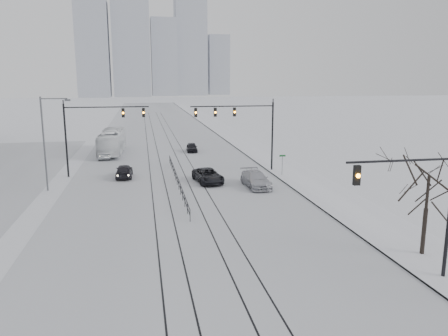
# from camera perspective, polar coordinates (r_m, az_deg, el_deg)

# --- Properties ---
(road) EXTENTS (22.00, 260.00, 0.02)m
(road) POSITION_cam_1_polar(r_m,az_deg,el_deg) (74.19, -8.00, 3.23)
(road) COLOR silver
(road) RESTS_ON ground
(sidewalk_east) EXTENTS (5.00, 260.00, 0.16)m
(sidewalk_east) POSITION_cam_1_polar(r_m,az_deg,el_deg) (75.99, 2.23, 3.58)
(sidewalk_east) COLOR white
(sidewalk_east) RESTS_ON ground
(curb) EXTENTS (0.10, 260.00, 0.12)m
(curb) POSITION_cam_1_polar(r_m,az_deg,el_deg) (75.49, 0.42, 3.52)
(curb) COLOR gray
(curb) RESTS_ON ground
(tram_rails) EXTENTS (5.30, 180.00, 0.01)m
(tram_rails) POSITION_cam_1_polar(r_m,az_deg,el_deg) (54.50, -6.98, 0.27)
(tram_rails) COLOR black
(tram_rails) RESTS_ON ground
(skyline) EXTENTS (96.00, 48.00, 72.00)m
(skyline) POSITION_cam_1_polar(r_m,az_deg,el_deg) (287.81, -9.29, 15.39)
(skyline) COLOR #A8ADB9
(skyline) RESTS_ON ground
(traffic_mast_near) EXTENTS (6.10, 0.37, 7.00)m
(traffic_mast_near) POSITION_cam_1_polar(r_m,az_deg,el_deg) (24.68, 24.62, -3.66)
(traffic_mast_near) COLOR black
(traffic_mast_near) RESTS_ON ground
(traffic_mast_ne) EXTENTS (9.60, 0.37, 8.00)m
(traffic_mast_ne) POSITION_cam_1_polar(r_m,az_deg,el_deg) (49.93, 2.67, 5.98)
(traffic_mast_ne) COLOR black
(traffic_mast_ne) RESTS_ON ground
(traffic_mast_nw) EXTENTS (9.10, 0.37, 8.00)m
(traffic_mast_nw) POSITION_cam_1_polar(r_m,az_deg,el_deg) (49.89, -16.68, 5.29)
(traffic_mast_nw) COLOR black
(traffic_mast_nw) RESTS_ON ground
(street_light_west) EXTENTS (2.73, 0.25, 9.00)m
(street_light_west) POSITION_cam_1_polar(r_m,az_deg,el_deg) (44.59, -22.13, 3.76)
(street_light_west) COLOR #595B60
(street_light_west) RESTS_ON ground
(bare_tree) EXTENTS (4.40, 4.40, 6.10)m
(bare_tree) POSITION_cam_1_polar(r_m,az_deg,el_deg) (28.45, 25.14, -1.95)
(bare_tree) COLOR black
(bare_tree) RESTS_ON ground
(median_fence) EXTENTS (0.06, 24.00, 1.00)m
(median_fence) POSITION_cam_1_polar(r_m,az_deg,el_deg) (44.64, -6.14, -1.55)
(median_fence) COLOR black
(median_fence) RESTS_ON ground
(street_sign) EXTENTS (0.70, 0.06, 2.40)m
(street_sign) POSITION_cam_1_polar(r_m,az_deg,el_deg) (48.64, 7.63, 0.80)
(street_sign) COLOR #595B60
(street_sign) RESTS_ON ground
(sedan_sb_inner) EXTENTS (1.84, 4.36, 1.47)m
(sedan_sb_inner) POSITION_cam_1_polar(r_m,az_deg,el_deg) (48.85, -12.91, -0.39)
(sedan_sb_inner) COLOR black
(sedan_sb_inner) RESTS_ON ground
(sedan_sb_outer) EXTENTS (2.15, 4.66, 1.48)m
(sedan_sb_outer) POSITION_cam_1_polar(r_m,az_deg,el_deg) (61.20, -15.49, 1.86)
(sedan_sb_outer) COLOR #979B9E
(sedan_sb_outer) RESTS_ON ground
(sedan_nb_front) EXTENTS (3.07, 5.46, 1.44)m
(sedan_nb_front) POSITION_cam_1_polar(r_m,az_deg,el_deg) (45.40, -2.12, -1.02)
(sedan_nb_front) COLOR black
(sedan_nb_front) RESTS_ON ground
(sedan_nb_right) EXTENTS (2.39, 5.41, 1.54)m
(sedan_nb_right) POSITION_cam_1_polar(r_m,az_deg,el_deg) (43.58, 4.18, -1.51)
(sedan_nb_right) COLOR #B5B6BD
(sedan_nb_right) RESTS_ON ground
(sedan_nb_far) EXTENTS (1.74, 3.89, 1.30)m
(sedan_nb_far) POSITION_cam_1_polar(r_m,az_deg,el_deg) (64.93, -4.22, 2.70)
(sedan_nb_far) COLOR black
(sedan_nb_far) RESTS_ON ground
(box_truck) EXTENTS (3.41, 12.35, 3.41)m
(box_truck) POSITION_cam_1_polar(r_m,az_deg,el_deg) (65.00, -14.42, 3.32)
(box_truck) COLOR white
(box_truck) RESTS_ON ground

